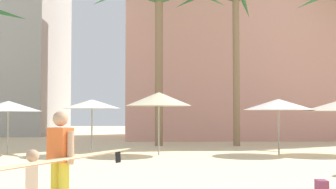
# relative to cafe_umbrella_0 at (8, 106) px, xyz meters

# --- Properties ---
(hotel_pink) EXTENTS (18.79, 11.13, 16.94)m
(hotel_pink) POSITION_rel_cafe_umbrella_0_xyz_m (13.39, 14.45, 6.54)
(hotel_pink) COLOR #DB9989
(hotel_pink) RESTS_ON ground
(cafe_umbrella_0) EXTENTS (2.64, 2.64, 2.14)m
(cafe_umbrella_0) POSITION_rel_cafe_umbrella_0_xyz_m (0.00, 0.00, 0.00)
(cafe_umbrella_0) COLOR gray
(cafe_umbrella_0) RESTS_ON ground
(cafe_umbrella_1) EXTENTS (2.80, 2.80, 2.22)m
(cafe_umbrella_1) POSITION_rel_cafe_umbrella_0_xyz_m (10.76, -0.11, 0.07)
(cafe_umbrella_1) COLOR gray
(cafe_umbrella_1) RESTS_ON ground
(cafe_umbrella_2) EXTENTS (2.61, 2.61, 2.48)m
(cafe_umbrella_2) POSITION_rel_cafe_umbrella_0_xyz_m (5.98, -0.10, 0.28)
(cafe_umbrella_2) COLOR gray
(cafe_umbrella_2) RESTS_ON ground
(cafe_umbrella_4) EXTENTS (2.30, 2.30, 2.19)m
(cafe_umbrella_4) POSITION_rel_cafe_umbrella_0_xyz_m (3.33, -0.09, 0.08)
(cafe_umbrella_4) COLOR gray
(cafe_umbrella_4) RESTS_ON ground
(person_far_right) EXTENTS (0.93, 0.56, 0.95)m
(person_far_right) POSITION_rel_cafe_umbrella_0_xyz_m (3.79, -9.68, -1.59)
(person_far_right) COLOR tan
(person_far_right) RESTS_ON ground
(person_near_right) EXTENTS (2.35, 2.24, 1.64)m
(person_near_right) POSITION_rel_cafe_umbrella_0_xyz_m (4.44, -11.13, -1.03)
(person_near_right) COLOR gold
(person_near_right) RESTS_ON ground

